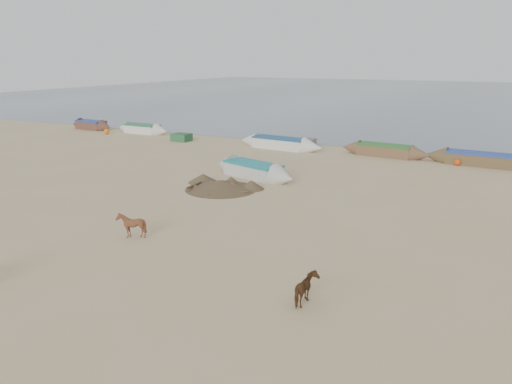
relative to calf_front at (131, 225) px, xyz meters
The scene contains 8 objects.
ground 3.00m from the calf_front, 13.72° to the left, with size 140.00×140.00×0.00m, color tan.
sea 82.75m from the calf_front, 88.01° to the left, with size 160.00×160.00×0.00m, color slate.
calf_front is the anchor object (origin of this frame).
calf_right 8.08m from the calf_front, 13.81° to the right, with size 0.86×0.73×0.86m, color #53331A.
near_canoe 10.84m from the calf_front, 92.33° to the left, with size 5.95×1.41×0.83m, color beige, non-canonical shape.
debris_pile 7.68m from the calf_front, 94.76° to the left, with size 3.74×3.74×0.49m, color brown.
waterline_canoes 21.32m from the calf_front, 79.74° to the left, with size 58.20×4.68×0.90m.
beach_clutter 21.73m from the calf_front, 69.39° to the left, with size 45.22×4.16×0.64m.
Camera 1 is at (9.40, -14.39, 6.58)m, focal length 35.00 mm.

